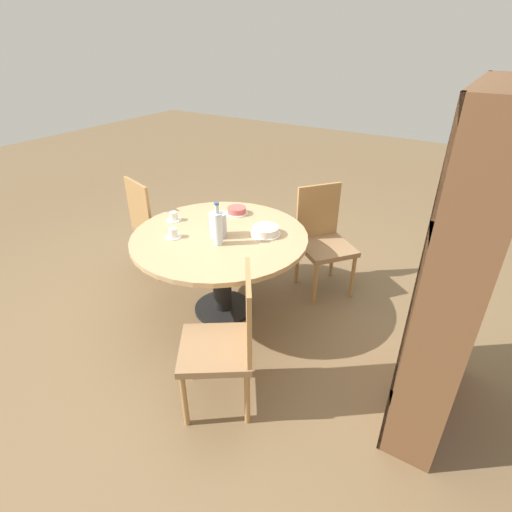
{
  "coord_description": "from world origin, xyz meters",
  "views": [
    {
      "loc": [
        2.14,
        1.67,
        2.05
      ],
      "look_at": [
        0.0,
        0.33,
        0.61
      ],
      "focal_mm": 28.0,
      "sensor_mm": 36.0,
      "label": 1
    }
  ],
  "objects_px": {
    "chair_a": "(155,224)",
    "cup_b": "(174,217)",
    "chair_c": "(323,238)",
    "cake_main": "(266,231)",
    "coffee_pot": "(218,224)",
    "cake_second": "(237,211)",
    "chair_b": "(227,340)",
    "cup_a": "(173,234)",
    "bookshelf": "(450,286)",
    "water_bottle": "(218,228)"
  },
  "relations": [
    {
      "from": "cup_b",
      "to": "cup_a",
      "type": "bearing_deg",
      "value": 41.95
    },
    {
      "from": "cake_second",
      "to": "water_bottle",
      "type": "bearing_deg",
      "value": 20.89
    },
    {
      "from": "chair_c",
      "to": "cup_b",
      "type": "xyz_separation_m",
      "value": [
        0.76,
        -1.0,
        0.25
      ]
    },
    {
      "from": "bookshelf",
      "to": "coffee_pot",
      "type": "bearing_deg",
      "value": 86.71
    },
    {
      "from": "cup_a",
      "to": "cake_main",
      "type": "bearing_deg",
      "value": 125.88
    },
    {
      "from": "coffee_pot",
      "to": "bookshelf",
      "type": "bearing_deg",
      "value": 86.71
    },
    {
      "from": "cup_a",
      "to": "coffee_pot",
      "type": "bearing_deg",
      "value": 125.65
    },
    {
      "from": "chair_a",
      "to": "bookshelf",
      "type": "height_order",
      "value": "bookshelf"
    },
    {
      "from": "bookshelf",
      "to": "cup_a",
      "type": "height_order",
      "value": "bookshelf"
    },
    {
      "from": "chair_a",
      "to": "cup_a",
      "type": "height_order",
      "value": "chair_a"
    },
    {
      "from": "coffee_pot",
      "to": "chair_c",
      "type": "bearing_deg",
      "value": 146.91
    },
    {
      "from": "chair_a",
      "to": "cup_a",
      "type": "bearing_deg",
      "value": 163.81
    },
    {
      "from": "chair_c",
      "to": "water_bottle",
      "type": "xyz_separation_m",
      "value": [
        0.9,
        -0.44,
        0.35
      ]
    },
    {
      "from": "chair_b",
      "to": "cup_a",
      "type": "distance_m",
      "value": 1.03
    },
    {
      "from": "cake_second",
      "to": "chair_b",
      "type": "bearing_deg",
      "value": 31.85
    },
    {
      "from": "chair_b",
      "to": "chair_c",
      "type": "xyz_separation_m",
      "value": [
        -1.51,
        -0.06,
        0.0
      ]
    },
    {
      "from": "chair_b",
      "to": "cake_main",
      "type": "distance_m",
      "value": 1.0
    },
    {
      "from": "coffee_pot",
      "to": "cake_second",
      "type": "bearing_deg",
      "value": -163.87
    },
    {
      "from": "chair_a",
      "to": "chair_b",
      "type": "relative_size",
      "value": 1.0
    },
    {
      "from": "cake_main",
      "to": "chair_b",
      "type": "bearing_deg",
      "value": 17.69
    },
    {
      "from": "chair_a",
      "to": "coffee_pot",
      "type": "height_order",
      "value": "coffee_pot"
    },
    {
      "from": "bookshelf",
      "to": "chair_a",
      "type": "bearing_deg",
      "value": 82.8
    },
    {
      "from": "water_bottle",
      "to": "cake_second",
      "type": "distance_m",
      "value": 0.57
    },
    {
      "from": "chair_c",
      "to": "bookshelf",
      "type": "bearing_deg",
      "value": -91.17
    },
    {
      "from": "chair_b",
      "to": "bookshelf",
      "type": "bearing_deg",
      "value": 86.6
    },
    {
      "from": "bookshelf",
      "to": "chair_b",
      "type": "bearing_deg",
      "value": 121.17
    },
    {
      "from": "chair_a",
      "to": "bookshelf",
      "type": "bearing_deg",
      "value": -170.37
    },
    {
      "from": "chair_b",
      "to": "cake_second",
      "type": "xyz_separation_m",
      "value": [
        -1.13,
        -0.7,
        0.25
      ]
    },
    {
      "from": "bookshelf",
      "to": "cake_main",
      "type": "height_order",
      "value": "bookshelf"
    },
    {
      "from": "chair_a",
      "to": "cup_a",
      "type": "relative_size",
      "value": 7.68
    },
    {
      "from": "coffee_pot",
      "to": "cup_a",
      "type": "distance_m",
      "value": 0.34
    },
    {
      "from": "chair_c",
      "to": "cake_main",
      "type": "xyz_separation_m",
      "value": [
        0.59,
        -0.23,
        0.25
      ]
    },
    {
      "from": "bookshelf",
      "to": "cup_b",
      "type": "xyz_separation_m",
      "value": [
        -0.13,
        -2.08,
        -0.14
      ]
    },
    {
      "from": "cake_main",
      "to": "chair_c",
      "type": "bearing_deg",
      "value": 158.41
    },
    {
      "from": "coffee_pot",
      "to": "water_bottle",
      "type": "height_order",
      "value": "water_bottle"
    },
    {
      "from": "water_bottle",
      "to": "cake_second",
      "type": "relative_size",
      "value": 1.74
    },
    {
      "from": "chair_a",
      "to": "cake_main",
      "type": "bearing_deg",
      "value": -164.01
    },
    {
      "from": "chair_c",
      "to": "cup_b",
      "type": "bearing_deg",
      "value": 165.59
    },
    {
      "from": "water_bottle",
      "to": "cup_a",
      "type": "distance_m",
      "value": 0.37
    },
    {
      "from": "coffee_pot",
      "to": "water_bottle",
      "type": "bearing_deg",
      "value": 37.06
    },
    {
      "from": "cake_second",
      "to": "cup_a",
      "type": "bearing_deg",
      "value": -13.86
    },
    {
      "from": "water_bottle",
      "to": "cake_main",
      "type": "distance_m",
      "value": 0.39
    },
    {
      "from": "chair_c",
      "to": "bookshelf",
      "type": "relative_size",
      "value": 0.49
    },
    {
      "from": "bookshelf",
      "to": "cup_a",
      "type": "relative_size",
      "value": 15.63
    },
    {
      "from": "chair_b",
      "to": "cup_b",
      "type": "xyz_separation_m",
      "value": [
        -0.75,
        -1.06,
        0.25
      ]
    },
    {
      "from": "chair_a",
      "to": "cup_b",
      "type": "relative_size",
      "value": 7.68
    },
    {
      "from": "chair_b",
      "to": "cup_a",
      "type": "height_order",
      "value": "chair_b"
    },
    {
      "from": "chair_b",
      "to": "water_bottle",
      "type": "xyz_separation_m",
      "value": [
        -0.61,
        -0.5,
        0.35
      ]
    },
    {
      "from": "bookshelf",
      "to": "coffee_pot",
      "type": "relative_size",
      "value": 8.42
    },
    {
      "from": "cup_a",
      "to": "cup_b",
      "type": "height_order",
      "value": "same"
    }
  ]
}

